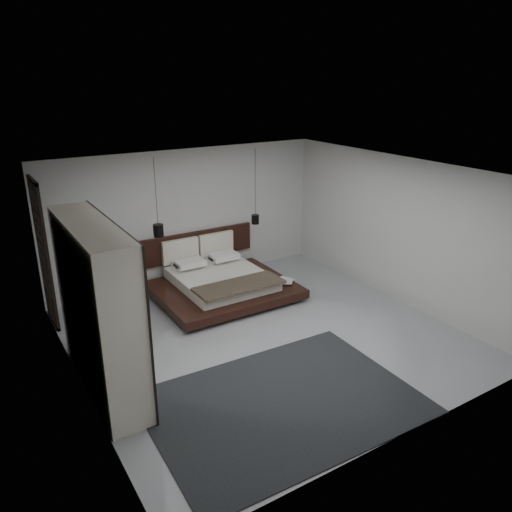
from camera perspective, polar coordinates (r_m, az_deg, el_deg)
floor at (r=8.63m, az=0.97°, el=-9.08°), size 6.00×6.00×0.00m
ceiling at (r=7.66m, az=1.09°, el=9.52°), size 6.00×6.00×0.00m
wall_back at (r=10.56m, az=-7.85°, el=4.51°), size 6.00×0.00×6.00m
wall_front at (r=5.97m, az=17.00°, el=-8.90°), size 6.00×0.00×6.00m
wall_left at (r=7.01m, az=-20.16°, el=-4.84°), size 0.00×6.00×6.00m
wall_right at (r=9.91m, az=15.79°, el=2.88°), size 0.00×6.00×6.00m
lattice_screen at (r=9.31m, az=-23.10°, el=0.25°), size 0.05×0.90×2.60m
bed at (r=10.07m, az=-4.12°, el=-2.90°), size 2.63×2.33×1.05m
book_lower at (r=10.10m, az=3.00°, el=-2.93°), size 0.34×0.38×0.03m
book_upper at (r=10.06m, az=3.01°, el=-2.87°), size 0.35×0.36×0.02m
pendant_left at (r=9.62m, az=-11.10°, el=2.90°), size 0.20×0.20×1.50m
pendant_right at (r=10.56m, az=-0.09°, el=4.28°), size 0.16×0.16×1.58m
wardrobe at (r=7.12m, az=-17.57°, el=-5.80°), size 0.58×2.47×2.42m
rug at (r=7.07m, az=3.17°, el=-16.37°), size 3.64×2.65×0.02m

